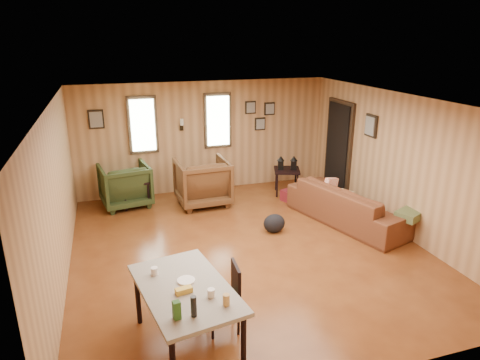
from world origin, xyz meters
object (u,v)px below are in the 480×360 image
Objects in this scene: sofa at (349,198)px; recliner_brown at (202,180)px; dining_table at (186,293)px; end_table at (136,188)px; side_table at (287,168)px; recliner_green at (125,183)px.

recliner_brown reaches higher than sofa.
recliner_brown is at bearing 64.99° from dining_table.
recliner_brown is 1.51× the size of end_table.
end_table is (-1.31, 0.27, -0.13)m from recliner_brown.
sofa is at bearing -73.96° from side_table.
end_table is (0.20, -0.12, -0.09)m from recliner_green.
sofa is at bearing 24.89° from dining_table.
side_table is (3.39, -0.36, 0.11)m from recliner_green.
recliner_green is 0.60× the size of dining_table.
end_table is 3.20m from side_table.
side_table is at bearing -4.29° from end_table.
dining_table is at bearing 85.99° from recliner_green.
dining_table is at bearing -87.36° from end_table.
recliner_brown is (-2.37, 1.70, 0.05)m from sofa.
recliner_brown is at bearing 37.50° from sofa.
side_table is at bearing -0.81° from sofa.
sofa is 1.81m from side_table.
recliner_brown reaches higher than recliner_green.
recliner_brown is 1.56m from recliner_green.
sofa is 4.18m from end_table.
dining_table reaches higher than sofa.
side_table is at bearing 44.36° from dining_table.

